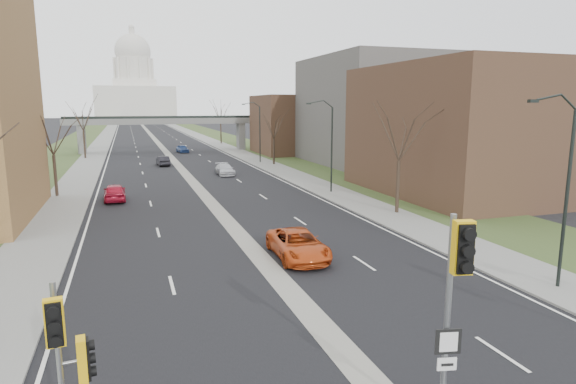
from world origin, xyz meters
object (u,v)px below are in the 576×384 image
signal_pole_left (67,355)px  signal_pole_median (455,288)px  car_right_near (298,244)px  car_right_far (182,149)px  car_left_near (115,192)px  car_left_far (163,161)px  car_right_mid (225,169)px

signal_pole_left → signal_pole_median: 8.87m
car_right_near → car_right_far: (0.72, 63.44, -0.07)m
car_left_near → car_right_far: 44.37m
signal_pole_left → car_right_near: size_ratio=0.85×
signal_pole_left → car_right_far: size_ratio=1.14×
car_left_far → car_right_mid: 13.41m
signal_pole_median → car_left_near: signal_pole_median is taller
signal_pole_median → car_left_far: bearing=105.0°
car_right_near → car_right_far: car_right_near is taller
car_left_far → car_right_mid: bearing=114.1°
car_left_near → car_left_far: (5.90, 24.54, -0.09)m
car_right_mid → car_right_near: bearing=-93.7°
signal_pole_left → car_left_far: bearing=78.3°
car_left_near → signal_pole_median: bearing=102.4°
car_left_far → car_right_mid: size_ratio=0.90×
car_right_near → car_right_far: 63.44m
car_left_far → car_right_near: car_right_near is taller
signal_pole_left → car_right_mid: size_ratio=1.01×
car_left_near → car_right_far: size_ratio=1.11×
car_right_near → car_right_mid: car_right_near is taller
signal_pole_median → car_left_far: 60.06m
car_left_far → car_right_mid: (6.44, -11.76, -0.01)m
car_left_near → car_right_mid: bearing=-135.1°
signal_pole_left → car_left_near: (0.18, 33.90, -2.28)m
signal_pole_median → car_left_far: (-2.61, 59.91, -3.33)m
car_left_far → car_right_near: size_ratio=0.75×
signal_pole_left → car_left_near: signal_pole_left is taller
car_left_far → car_left_near: bearing=71.9°
car_left_near → signal_pole_left: bearing=88.6°
car_left_far → car_right_far: size_ratio=1.01×
car_right_far → car_left_near: bearing=-111.2°
car_right_mid → car_right_far: 30.35m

